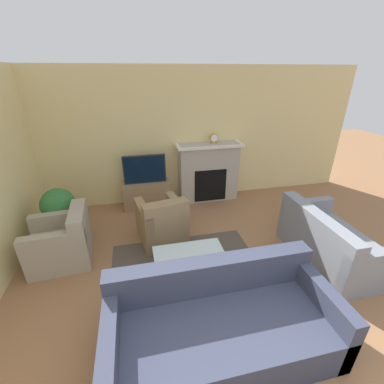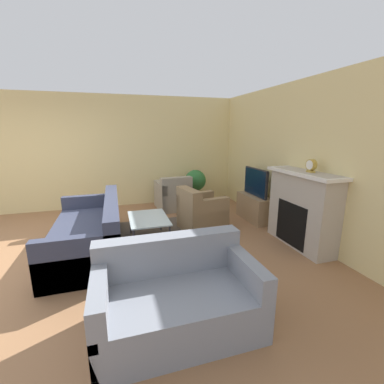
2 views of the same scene
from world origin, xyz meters
name	(u,v)px [view 1 (image 1 of 2)]	position (x,y,z in m)	size (l,w,h in m)	color
wall_back	(170,138)	(0.00, 4.54, 1.35)	(8.07, 0.06, 2.70)	beige
area_rug	(189,276)	(-0.15, 2.04, 0.00)	(2.13, 1.84, 0.00)	#4C4238
fireplace	(208,171)	(0.76, 4.32, 0.65)	(1.36, 0.44, 1.24)	#B2A899
tv_stand	(147,194)	(-0.58, 4.25, 0.27)	(0.94, 0.37, 0.53)	#997A56
tv	(145,169)	(-0.58, 4.25, 0.82)	(0.83, 0.06, 0.58)	#232328
couch_sectional	(221,325)	(-0.04, 1.02, 0.28)	(2.21, 1.00, 0.82)	#33384C
couch_loveseat	(330,243)	(1.94, 1.94, 0.29)	(0.89, 1.51, 0.82)	gray
armchair_by_window	(63,244)	(-1.88, 2.77, 0.30)	(0.87, 0.79, 0.82)	#9E937F
armchair_accent	(162,224)	(-0.41, 2.98, 0.30)	(0.83, 0.89, 0.82)	#8C704C
coffee_table	(190,259)	(-0.15, 1.95, 0.37)	(0.93, 0.64, 0.41)	#333338
potted_plant	(59,207)	(-2.01, 3.39, 0.60)	(0.53, 0.53, 0.91)	#47474C
mantel_clock	(214,138)	(0.86, 4.32, 1.35)	(0.17, 0.07, 0.20)	#B79338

